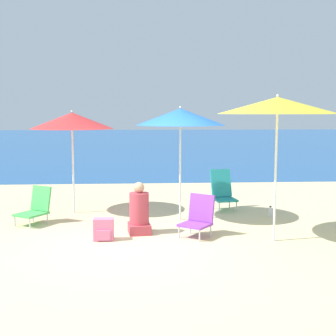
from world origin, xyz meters
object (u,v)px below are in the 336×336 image
Objects in this scene: beach_umbrella_blue at (180,117)px; water_bottle at (270,212)px; beach_chair_teal at (223,191)px; backpack_pink at (104,230)px; beach_umbrella_red at (72,121)px; beach_umbrella_yellow at (277,106)px; beach_chair_purple at (198,216)px; person_seated_near at (139,213)px; beach_chair_green at (36,207)px.

water_bottle is (1.75, 0.16, -1.82)m from beach_umbrella_blue.
water_bottle is at bearing -51.74° from beach_chair_teal.
backpack_pink is (-2.27, -2.21, -0.21)m from beach_chair_teal.
water_bottle is at bearing 5.12° from beach_umbrella_blue.
beach_umbrella_red is 5.88× the size of backpack_pink.
beach_chair_purple is at bearing 162.92° from beach_umbrella_yellow.
beach_umbrella_blue reaches higher than water_bottle.
beach_chair_teal is 2.20m from beach_chair_purple.
beach_umbrella_red is 3.33m from beach_chair_teal.
beach_umbrella_yellow is 2.97m from beach_chair_teal.
person_seated_near reaches higher than backpack_pink.
beach_umbrella_red is at bearing 146.13° from beach_umbrella_yellow.
beach_umbrella_blue reaches higher than beach_chair_green.
beach_umbrella_yellow is at bearing -90.07° from beach_chair_teal.
beach_umbrella_yellow reaches higher than beach_chair_teal.
beach_umbrella_red reaches higher than person_seated_near.
beach_umbrella_yellow is 3.21× the size of beach_chair_green.
beach_umbrella_yellow reaches higher than beach_chair_green.
backpack_pink is (-1.31, -1.32, -1.73)m from beach_umbrella_blue.
beach_umbrella_blue is at bearing 136.59° from beach_chair_purple.
beach_chair_purple is at bearing -80.80° from beach_umbrella_blue.
beach_chair_purple is at bearing -119.20° from beach_chair_teal.
backpack_pink is at bearing -151.24° from person_seated_near.
person_seated_near reaches higher than beach_chair_green.
person_seated_near is 2.48× the size of backpack_pink.
beach_chair_green is 3.45× the size of water_bottle.
person_seated_near is (-0.76, -0.93, -1.55)m from beach_umbrella_blue.
backpack_pink is at bearing 175.65° from beach_umbrella_yellow.
beach_chair_green is (-0.55, -0.89, -1.51)m from beach_umbrella_red.
water_bottle is at bearing 36.45° from beach_chair_green.
beach_umbrella_yellow is 2.64× the size of person_seated_near.
beach_umbrella_blue is at bearing 45.10° from backpack_pink.
beach_umbrella_blue is at bearing 44.26° from person_seated_near.
water_bottle is (3.79, -0.59, -1.74)m from beach_umbrella_red.
beach_chair_teal is at bearing 106.98° from beach_chair_purple.
beach_umbrella_blue reaches higher than person_seated_near.
beach_chair_teal is (-0.37, 2.41, -1.70)m from beach_umbrella_yellow.
beach_chair_purple is 0.79× the size of person_seated_near.
beach_chair_teal is (0.96, 0.89, -1.52)m from beach_umbrella_blue.
beach_chair_teal is 1.12m from water_bottle.
beach_umbrella_yellow is 4.07m from beach_umbrella_red.
backpack_pink is (0.73, -2.06, -1.65)m from beach_umbrella_red.
beach_umbrella_yellow reaches higher than beach_umbrella_red.
person_seated_near is at bearing 164.13° from beach_umbrella_yellow.
beach_umbrella_red is 2.37× the size of person_seated_near.
beach_chair_green is 4.36m from water_bottle.
beach_chair_purple is (-0.77, -2.06, -0.06)m from beach_chair_teal.
water_bottle is at bearing 25.71° from backpack_pink.
beach_umbrella_red is at bearing 174.00° from beach_chair_teal.
beach_umbrella_blue is 2.18m from beach_umbrella_red.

